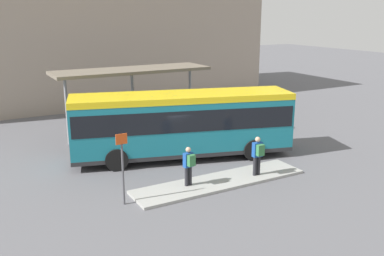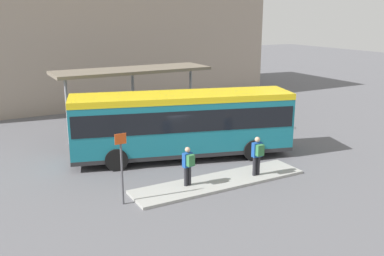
{
  "view_description": "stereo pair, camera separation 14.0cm",
  "coord_description": "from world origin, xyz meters",
  "px_view_note": "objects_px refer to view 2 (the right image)",
  "views": [
    {
      "loc": [
        -9.59,
        -18.1,
        7.07
      ],
      "look_at": [
        0.54,
        0.0,
        1.47
      ],
      "focal_mm": 40.0,
      "sensor_mm": 36.0,
      "label": 1
    },
    {
      "loc": [
        -9.46,
        -18.16,
        7.07
      ],
      "look_at": [
        0.54,
        0.0,
        1.47
      ],
      "focal_mm": 40.0,
      "sensor_mm": 36.0,
      "label": 2
    }
  ],
  "objects_px": {
    "pedestrian_companion": "(188,164)",
    "pedestrian_waiting": "(257,154)",
    "potted_planter_near_shelter": "(169,133)",
    "bicycle_white": "(262,117)",
    "bicycle_orange": "(280,121)",
    "city_bus": "(183,121)",
    "platform_sign": "(122,166)",
    "bicycle_yellow": "(274,119)"
  },
  "relations": [
    {
      "from": "bicycle_orange",
      "to": "platform_sign",
      "type": "xyz_separation_m",
      "value": [
        -12.8,
        -6.08,
        1.2
      ]
    },
    {
      "from": "pedestrian_waiting",
      "to": "potted_planter_near_shelter",
      "type": "distance_m",
      "value": 6.5
    },
    {
      "from": "pedestrian_companion",
      "to": "potted_planter_near_shelter",
      "type": "xyz_separation_m",
      "value": [
        1.99,
        5.93,
        -0.45
      ]
    },
    {
      "from": "pedestrian_waiting",
      "to": "platform_sign",
      "type": "height_order",
      "value": "platform_sign"
    },
    {
      "from": "bicycle_orange",
      "to": "bicycle_yellow",
      "type": "height_order",
      "value": "bicycle_yellow"
    },
    {
      "from": "bicycle_orange",
      "to": "pedestrian_waiting",
      "type": "bearing_deg",
      "value": 139.16
    },
    {
      "from": "city_bus",
      "to": "bicycle_white",
      "type": "distance_m",
      "value": 8.98
    },
    {
      "from": "bicycle_orange",
      "to": "potted_planter_near_shelter",
      "type": "xyz_separation_m",
      "value": [
        -7.9,
        -0.0,
        0.28
      ]
    },
    {
      "from": "potted_planter_near_shelter",
      "to": "platform_sign",
      "type": "bearing_deg",
      "value": -128.88
    },
    {
      "from": "pedestrian_companion",
      "to": "potted_planter_near_shelter",
      "type": "bearing_deg",
      "value": -26.65
    },
    {
      "from": "pedestrian_waiting",
      "to": "potted_planter_near_shelter",
      "type": "bearing_deg",
      "value": 12.59
    },
    {
      "from": "pedestrian_companion",
      "to": "bicycle_yellow",
      "type": "relative_size",
      "value": 1.01
    },
    {
      "from": "bicycle_yellow",
      "to": "potted_planter_near_shelter",
      "type": "relative_size",
      "value": 1.38
    },
    {
      "from": "city_bus",
      "to": "bicycle_white",
      "type": "height_order",
      "value": "city_bus"
    },
    {
      "from": "pedestrian_companion",
      "to": "bicycle_white",
      "type": "bearing_deg",
      "value": -60.17
    },
    {
      "from": "platform_sign",
      "to": "bicycle_yellow",
      "type": "bearing_deg",
      "value": 27.86
    },
    {
      "from": "pedestrian_companion",
      "to": "platform_sign",
      "type": "height_order",
      "value": "platform_sign"
    },
    {
      "from": "bicycle_white",
      "to": "platform_sign",
      "type": "relative_size",
      "value": 0.61
    },
    {
      "from": "city_bus",
      "to": "pedestrian_waiting",
      "type": "height_order",
      "value": "city_bus"
    },
    {
      "from": "potted_planter_near_shelter",
      "to": "bicycle_white",
      "type": "bearing_deg",
      "value": 11.41
    },
    {
      "from": "pedestrian_companion",
      "to": "city_bus",
      "type": "bearing_deg",
      "value": -32.42
    },
    {
      "from": "pedestrian_companion",
      "to": "platform_sign",
      "type": "relative_size",
      "value": 0.59
    },
    {
      "from": "bicycle_yellow",
      "to": "bicycle_white",
      "type": "distance_m",
      "value": 0.89
    },
    {
      "from": "potted_planter_near_shelter",
      "to": "pedestrian_waiting",
      "type": "bearing_deg",
      "value": -79.3
    },
    {
      "from": "pedestrian_waiting",
      "to": "pedestrian_companion",
      "type": "relative_size",
      "value": 1.05
    },
    {
      "from": "city_bus",
      "to": "bicycle_orange",
      "type": "relative_size",
      "value": 6.78
    },
    {
      "from": "pedestrian_companion",
      "to": "platform_sign",
      "type": "bearing_deg",
      "value": 84.86
    },
    {
      "from": "platform_sign",
      "to": "pedestrian_waiting",
      "type": "bearing_deg",
      "value": -2.76
    },
    {
      "from": "pedestrian_waiting",
      "to": "bicycle_white",
      "type": "relative_size",
      "value": 1.02
    },
    {
      "from": "bicycle_orange",
      "to": "potted_planter_near_shelter",
      "type": "relative_size",
      "value": 1.35
    },
    {
      "from": "bicycle_orange",
      "to": "bicycle_yellow",
      "type": "distance_m",
      "value": 0.78
    },
    {
      "from": "city_bus",
      "to": "bicycle_white",
      "type": "xyz_separation_m",
      "value": [
        7.96,
        3.87,
        -1.53
      ]
    },
    {
      "from": "bicycle_orange",
      "to": "city_bus",
      "type": "bearing_deg",
      "value": 111.4
    },
    {
      "from": "pedestrian_companion",
      "to": "pedestrian_waiting",
      "type": "bearing_deg",
      "value": -105.93
    },
    {
      "from": "platform_sign",
      "to": "pedestrian_companion",
      "type": "bearing_deg",
      "value": 2.92
    },
    {
      "from": "city_bus",
      "to": "platform_sign",
      "type": "distance_m",
      "value": 5.88
    },
    {
      "from": "pedestrian_companion",
      "to": "bicycle_orange",
      "type": "xyz_separation_m",
      "value": [
        9.9,
        5.93,
        -0.72
      ]
    },
    {
      "from": "city_bus",
      "to": "platform_sign",
      "type": "xyz_separation_m",
      "value": [
        -4.53,
        -3.74,
        -0.35
      ]
    },
    {
      "from": "pedestrian_waiting",
      "to": "platform_sign",
      "type": "xyz_separation_m",
      "value": [
        -6.1,
        0.29,
        0.43
      ]
    },
    {
      "from": "city_bus",
      "to": "potted_planter_near_shelter",
      "type": "height_order",
      "value": "city_bus"
    },
    {
      "from": "bicycle_yellow",
      "to": "platform_sign",
      "type": "height_order",
      "value": "platform_sign"
    },
    {
      "from": "city_bus",
      "to": "pedestrian_companion",
      "type": "distance_m",
      "value": 4.03
    }
  ]
}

